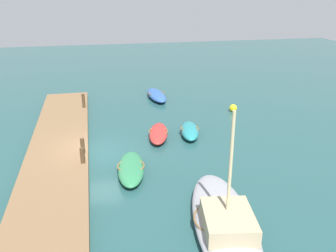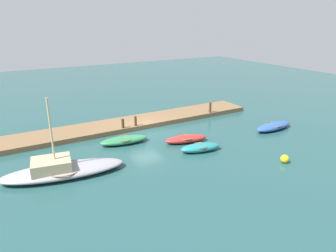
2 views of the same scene
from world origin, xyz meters
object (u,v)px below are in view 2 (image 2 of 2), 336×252
mooring_post_mid_west (136,121)px  rowboat_blue (274,126)px  rowboat_green (124,140)px  mooring_post_west (210,107)px  rowboat_red (186,139)px  mooring_post_mid_east (123,123)px  marker_buoy (285,159)px  dinghy_teal (200,147)px  sailboat_grey (61,169)px

mooring_post_mid_west → rowboat_blue: bearing=150.7°
rowboat_green → mooring_post_west: (-10.14, -2.34, 0.64)m
rowboat_red → mooring_post_mid_west: size_ratio=4.16×
rowboat_blue → mooring_post_west: 6.44m
mooring_post_mid_west → mooring_post_mid_east: (1.17, 0.00, -0.02)m
marker_buoy → rowboat_blue: bearing=-131.9°
rowboat_green → dinghy_teal: (-4.27, 4.20, 0.02)m
marker_buoy → rowboat_red: bearing=-59.5°
rowboat_blue → mooring_post_west: mooring_post_west is taller
rowboat_red → rowboat_green: bearing=-14.5°
rowboat_blue → rowboat_red: bearing=-12.8°
mooring_post_mid_east → marker_buoy: 13.12m
rowboat_red → mooring_post_west: size_ratio=3.50×
rowboat_blue → sailboat_grey: 17.98m
rowboat_blue → marker_buoy: size_ratio=7.32×
mooring_post_mid_west → sailboat_grey: bearing=35.6°
rowboat_blue → sailboat_grey: bearing=-5.3°
rowboat_red → mooring_post_west: mooring_post_west is taller
rowboat_blue → marker_buoy: (4.52, 5.04, -0.03)m
rowboat_green → mooring_post_mid_west: bearing=-124.2°
rowboat_green → mooring_post_west: mooring_post_west is taller
sailboat_grey → mooring_post_mid_west: sailboat_grey is taller
mooring_post_mid_east → rowboat_blue: bearing=153.2°
rowboat_green → mooring_post_mid_west: 3.16m
sailboat_grey → marker_buoy: bearing=166.3°
mooring_post_mid_east → rowboat_green: bearing=69.5°
rowboat_blue → mooring_post_west: (2.46, -5.92, 0.62)m
mooring_post_mid_east → mooring_post_mid_west: bearing=180.0°
rowboat_green → dinghy_teal: size_ratio=1.21×
rowboat_green → mooring_post_west: bearing=-160.0°
rowboat_red → dinghy_teal: dinghy_teal is taller
rowboat_blue → rowboat_red: rowboat_blue is taller
mooring_post_mid_west → marker_buoy: bearing=118.8°
dinghy_teal → mooring_post_mid_west: size_ratio=3.74×
rowboat_blue → sailboat_grey: size_ratio=0.54×
rowboat_red → mooring_post_mid_east: 5.71m
mooring_post_mid_east → dinghy_teal: bearing=117.4°
rowboat_red → sailboat_grey: bearing=17.1°
mooring_post_west → marker_buoy: size_ratio=1.81×
rowboat_blue → mooring_post_mid_east: size_ratio=5.09×
mooring_post_west → mooring_post_mid_east: size_ratio=1.26×
dinghy_teal → marker_buoy: bearing=142.3°
rowboat_red → mooring_post_mid_west: 5.10m
dinghy_teal → rowboat_blue: bearing=-164.2°
sailboat_grey → mooring_post_mid_east: (-6.24, -5.31, 0.38)m
rowboat_green → mooring_post_mid_east: (-0.88, -2.34, 0.54)m
sailboat_grey → marker_buoy: 14.59m
rowboat_green → mooring_post_mid_east: size_ratio=4.78×
rowboat_green → rowboat_red: rowboat_red is taller
rowboat_blue → marker_buoy: rowboat_blue is taller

